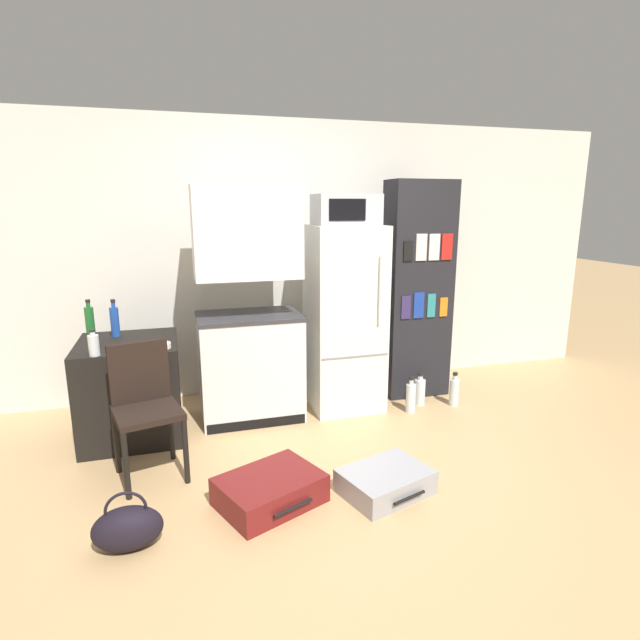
# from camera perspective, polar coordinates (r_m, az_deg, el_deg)

# --- Properties ---
(ground_plane) EXTENTS (24.00, 24.00, 0.00)m
(ground_plane) POSITION_cam_1_polar(r_m,az_deg,el_deg) (3.35, 3.47, -18.83)
(ground_plane) COLOR tan
(wall_back) EXTENTS (6.40, 0.10, 2.53)m
(wall_back) POSITION_cam_1_polar(r_m,az_deg,el_deg) (4.84, -2.10, 7.09)
(wall_back) COLOR silver
(wall_back) RESTS_ON ground_plane
(side_table) EXTENTS (0.73, 0.75, 0.76)m
(side_table) POSITION_cam_1_polar(r_m,az_deg,el_deg) (4.16, -20.79, -7.35)
(side_table) COLOR black
(side_table) RESTS_ON ground_plane
(kitchen_hutch) EXTENTS (0.85, 0.56, 1.92)m
(kitchen_hutch) POSITION_cam_1_polar(r_m,az_deg,el_deg) (4.13, -8.15, 0.78)
(kitchen_hutch) COLOR silver
(kitchen_hutch) RESTS_ON ground_plane
(refrigerator) EXTENTS (0.61, 0.59, 1.60)m
(refrigerator) POSITION_cam_1_polar(r_m,az_deg,el_deg) (4.33, 2.83, 0.15)
(refrigerator) COLOR silver
(refrigerator) RESTS_ON ground_plane
(microwave) EXTENTS (0.53, 0.35, 0.25)m
(microwave) POSITION_cam_1_polar(r_m,az_deg,el_deg) (4.22, 2.98, 12.49)
(microwave) COLOR #B7B7BC
(microwave) RESTS_ON refrigerator
(bookshelf) EXTENTS (0.60, 0.33, 1.98)m
(bookshelf) POSITION_cam_1_polar(r_m,az_deg,el_deg) (4.69, 11.03, 3.31)
(bookshelf) COLOR black
(bookshelf) RESTS_ON ground_plane
(bottle_blue_soda) EXTENTS (0.07, 0.07, 0.30)m
(bottle_blue_soda) POSITION_cam_1_polar(r_m,az_deg,el_deg) (4.21, -22.41, -0.10)
(bottle_blue_soda) COLOR #1E47A3
(bottle_blue_soda) RESTS_ON side_table
(bottle_green_tall) EXTENTS (0.07, 0.07, 0.28)m
(bottle_green_tall) POSITION_cam_1_polar(r_m,az_deg,el_deg) (4.37, -24.83, 0.04)
(bottle_green_tall) COLOR #1E6028
(bottle_green_tall) RESTS_ON side_table
(bottle_clear_short) EXTENTS (0.07, 0.07, 0.19)m
(bottle_clear_short) POSITION_cam_1_polar(r_m,az_deg,el_deg) (3.74, -24.45, -2.59)
(bottle_clear_short) COLOR silver
(bottle_clear_short) RESTS_ON side_table
(bowl) EXTENTS (0.14, 0.14, 0.04)m
(bowl) POSITION_cam_1_polar(r_m,az_deg,el_deg) (3.77, -17.72, -2.81)
(bowl) COLOR silver
(bowl) RESTS_ON side_table
(chair) EXTENTS (0.49, 0.49, 0.89)m
(chair) POSITION_cam_1_polar(r_m,az_deg,el_deg) (3.50, -19.48, -8.36)
(chair) COLOR black
(chair) RESTS_ON ground_plane
(suitcase_large_flat) EXTENTS (0.62, 0.53, 0.15)m
(suitcase_large_flat) POSITION_cam_1_polar(r_m,az_deg,el_deg) (3.31, 7.50, -17.82)
(suitcase_large_flat) COLOR #99999E
(suitcase_large_flat) RESTS_ON ground_plane
(suitcase_small_flat) EXTENTS (0.71, 0.63, 0.17)m
(suitcase_small_flat) POSITION_cam_1_polar(r_m,az_deg,el_deg) (3.19, -5.73, -18.76)
(suitcase_small_flat) COLOR maroon
(suitcase_small_flat) RESTS_ON ground_plane
(handbag) EXTENTS (0.36, 0.20, 0.33)m
(handbag) POSITION_cam_1_polar(r_m,az_deg,el_deg) (2.99, -21.13, -21.29)
(handbag) COLOR black
(handbag) RESTS_ON ground_plane
(water_bottle_front) EXTENTS (0.08, 0.08, 0.31)m
(water_bottle_front) POSITION_cam_1_polar(r_m,az_deg,el_deg) (4.68, 15.09, -7.88)
(water_bottle_front) COLOR silver
(water_bottle_front) RESTS_ON ground_plane
(water_bottle_middle) EXTENTS (0.09, 0.09, 0.32)m
(water_bottle_middle) POSITION_cam_1_polar(r_m,az_deg,el_deg) (4.45, 10.34, -8.68)
(water_bottle_middle) COLOR silver
(water_bottle_middle) RESTS_ON ground_plane
(water_bottle_back) EXTENTS (0.10, 0.10, 0.30)m
(water_bottle_back) POSITION_cam_1_polar(r_m,az_deg,el_deg) (4.63, 11.32, -7.97)
(water_bottle_back) COLOR silver
(water_bottle_back) RESTS_ON ground_plane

